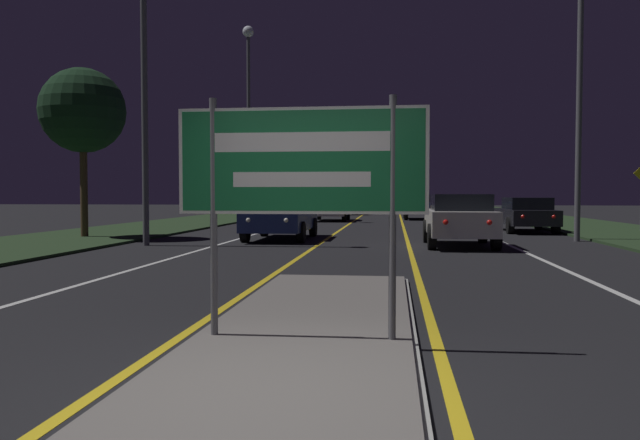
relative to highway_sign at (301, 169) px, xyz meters
The scene contains 21 objects.
ground_plane 2.41m from the highway_sign, 90.00° to the right, with size 160.00×160.00×0.00m, color black.
median_island 1.68m from the highway_sign, 90.00° to the left, with size 2.24×9.27×0.10m.
verge_left 20.69m from the highway_sign, 117.43° to the left, with size 5.00×100.00×0.08m.
verge_right 20.69m from the highway_sign, 62.57° to the left, with size 5.00×100.00×0.08m.
centre_line_yellow_left 23.41m from the highway_sign, 93.21° to the left, with size 0.12×70.00×0.01m.
centre_line_yellow_right 23.41m from the highway_sign, 86.79° to the left, with size 0.12×70.00×0.01m.
lane_line_white_left 23.74m from the highway_sign, 100.22° to the left, with size 0.12×70.00×0.01m.
lane_line_white_right 23.74m from the highway_sign, 79.78° to the left, with size 0.12×70.00×0.01m.
edge_line_white_left 24.45m from the highway_sign, 107.17° to the left, with size 0.10×70.00×0.01m.
edge_line_white_right 24.45m from the highway_sign, 72.83° to the left, with size 0.10×70.00×0.01m.
highway_sign is the anchor object (origin of this frame).
streetlight_left_near 13.53m from the highway_sign, 118.85° to the left, with size 0.47×0.47×10.00m.
streetlight_left_far 27.50m from the highway_sign, 104.33° to the left, with size 0.59×0.59×10.22m.
streetlight_right_near 16.65m from the highway_sign, 65.38° to the left, with size 0.55×0.55×10.99m.
car_receding_0 12.37m from the highway_sign, 77.26° to the left, with size 1.88×4.11×1.48m.
car_receding_1 20.12m from the highway_sign, 72.66° to the left, with size 1.85×4.55×1.35m.
car_receding_2 31.19m from the highway_sign, 85.59° to the left, with size 1.87×4.45×1.43m.
car_approaching_0 14.53m from the highway_sign, 101.05° to the left, with size 1.95×4.65×1.46m.
car_approaching_1 28.67m from the highway_sign, 95.18° to the left, with size 1.90×4.41×1.50m.
car_approaching_2 39.79m from the highway_sign, 93.32° to the left, with size 1.93×4.42×1.31m.
roadside_palm_left 16.66m from the highway_sign, 124.32° to the left, with size 2.77×2.77×5.53m.
Camera 1 is at (0.88, -4.21, 1.48)m, focal length 35.00 mm.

